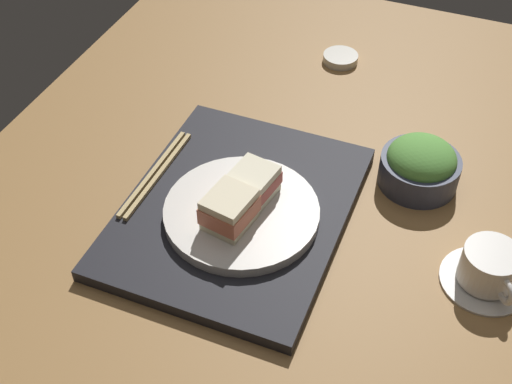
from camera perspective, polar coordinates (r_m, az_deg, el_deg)
ground_plane at (r=106.98cm, az=0.92°, el=-1.67°), size 140.00×100.00×3.00cm
serving_tray at (r=103.74cm, az=-1.63°, el=-1.52°), size 41.00×32.58×2.10cm
sandwich_plate at (r=100.73cm, az=-1.23°, el=-1.74°), size 23.31×23.31×1.68cm
sandwich_near at (r=100.44cm, az=-0.30°, el=0.69°), size 8.32×7.27×4.70cm
sandwich_far at (r=96.27cm, az=-2.26°, el=-1.49°), size 8.18×7.36×5.39cm
salad_bowl at (r=110.18cm, az=13.69°, el=2.21°), size 12.71×12.71×8.08cm
chopsticks_pair at (r=108.64cm, az=-8.44°, el=1.54°), size 21.20×2.18×0.70cm
coffee_cup at (r=99.06cm, az=19.02°, el=-6.17°), size 12.42×12.42×6.19cm
small_sauce_dish at (r=137.53cm, az=7.14°, el=11.15°), size 6.91×6.91×1.55cm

